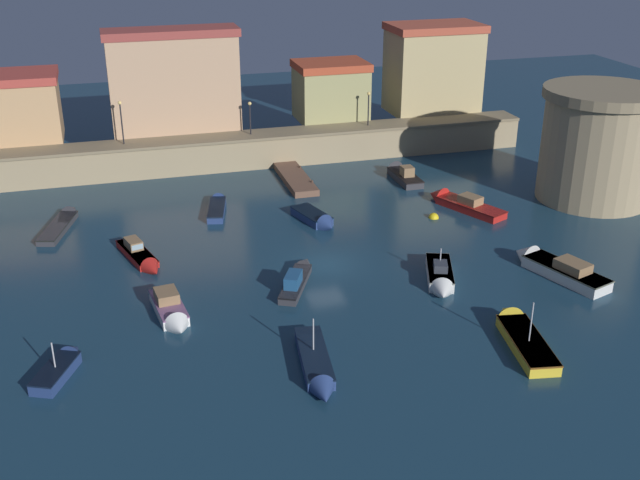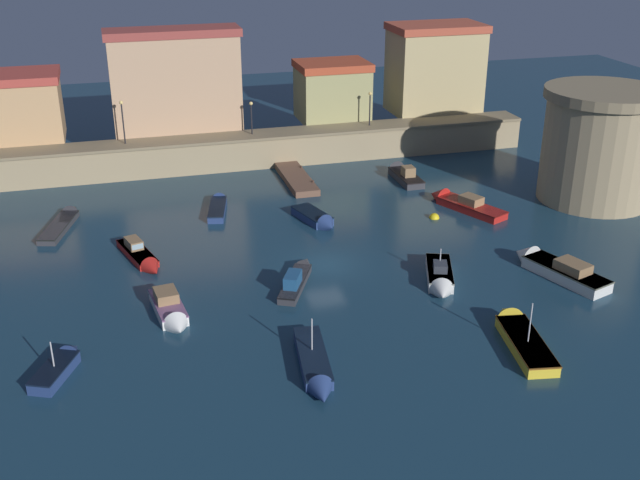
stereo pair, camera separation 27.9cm
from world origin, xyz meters
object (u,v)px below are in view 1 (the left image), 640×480
(quay_lamp_2, at_px, (369,103))
(moored_boat_5, at_px, (401,173))
(moored_boat_0, at_px, (171,311))
(moored_boat_10, at_px, (460,203))
(moored_boat_2, at_px, (63,222))
(quay_lamp_1, at_px, (250,112))
(moored_boat_8, at_px, (217,205))
(moored_boat_9, at_px, (440,278))
(moored_boat_4, at_px, (317,219))
(moored_boat_7, at_px, (555,267))
(moored_boat_13, at_px, (61,366))
(quay_lamp_0, at_px, (121,116))
(moored_boat_12, at_px, (142,257))
(mooring_buoy_0, at_px, (434,218))
(moored_boat_6, at_px, (520,333))
(moored_boat_3, at_px, (298,277))
(moored_boat_1, at_px, (317,368))
(fortress_tower, at_px, (598,144))

(quay_lamp_2, height_order, moored_boat_5, quay_lamp_2)
(moored_boat_0, relative_size, moored_boat_10, 0.75)
(moored_boat_2, bearing_deg, moored_boat_5, -67.43)
(moored_boat_2, bearing_deg, quay_lamp_1, -42.17)
(moored_boat_8, bearing_deg, moored_boat_2, 102.87)
(moored_boat_0, relative_size, moored_boat_9, 0.92)
(moored_boat_4, height_order, moored_boat_7, moored_boat_7)
(quay_lamp_2, height_order, moored_boat_13, quay_lamp_2)
(quay_lamp_0, xyz_separation_m, moored_boat_4, (13.32, -15.21, -5.11))
(moored_boat_12, bearing_deg, quay_lamp_1, 132.48)
(moored_boat_2, distance_m, moored_boat_13, 20.80)
(moored_boat_5, xyz_separation_m, moored_boat_12, (-23.30, -11.50, -0.08))
(moored_boat_4, height_order, moored_boat_12, moored_boat_12)
(quay_lamp_2, distance_m, moored_boat_5, 8.46)
(moored_boat_0, bearing_deg, moored_boat_5, 125.18)
(moored_boat_4, xyz_separation_m, mooring_buoy_0, (8.97, -1.37, -0.35))
(moored_boat_2, distance_m, moored_boat_6, 34.84)
(quay_lamp_2, xyz_separation_m, moored_boat_10, (2.63, -15.04, -4.70))
(moored_boat_2, height_order, moored_boat_4, moored_boat_4)
(moored_boat_4, bearing_deg, moored_boat_7, 29.24)
(quay_lamp_2, distance_m, moored_boat_8, 19.59)
(moored_boat_6, height_order, moored_boat_8, moored_boat_6)
(moored_boat_3, relative_size, moored_boat_10, 0.85)
(moored_boat_4, distance_m, moored_boat_5, 12.94)
(moored_boat_4, height_order, moored_boat_6, moored_boat_6)
(quay_lamp_2, relative_size, moored_boat_8, 0.53)
(moored_boat_3, bearing_deg, quay_lamp_2, -1.82)
(moored_boat_3, relative_size, moored_boat_6, 0.87)
(moored_boat_5, bearing_deg, mooring_buoy_0, 173.98)
(moored_boat_3, bearing_deg, moored_boat_7, -74.88)
(moored_boat_2, xyz_separation_m, moored_boat_4, (18.59, -4.99, 0.09))
(moored_boat_3, bearing_deg, moored_boat_13, 141.03)
(quay_lamp_0, height_order, moored_boat_3, quay_lamp_0)
(quay_lamp_1, height_order, moored_boat_9, quay_lamp_1)
(moored_boat_8, bearing_deg, moored_boat_1, -164.49)
(fortress_tower, xyz_separation_m, moored_boat_7, (-10.43, -11.57, -4.12))
(moored_boat_7, bearing_deg, moored_boat_5, -11.19)
(moored_boat_5, distance_m, mooring_buoy_0, 9.64)
(quay_lamp_1, xyz_separation_m, moored_boat_5, (12.04, -7.00, -4.59))
(moored_boat_1, bearing_deg, moored_boat_12, -147.29)
(moored_boat_1, distance_m, moored_boat_7, 19.50)
(fortress_tower, bearing_deg, quay_lamp_0, 156.08)
(moored_boat_0, relative_size, moored_boat_3, 0.88)
(quay_lamp_0, distance_m, moored_boat_3, 26.67)
(quay_lamp_0, relative_size, mooring_buoy_0, 4.81)
(quay_lamp_2, distance_m, moored_boat_1, 38.09)
(fortress_tower, xyz_separation_m, moored_boat_4, (-23.12, 0.95, -4.27))
(quay_lamp_1, height_order, moored_boat_8, quay_lamp_1)
(moored_boat_9, xyz_separation_m, moored_boat_13, (-23.12, -3.94, -0.06))
(moored_boat_0, xyz_separation_m, moored_boat_4, (12.15, 11.64, -0.09))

